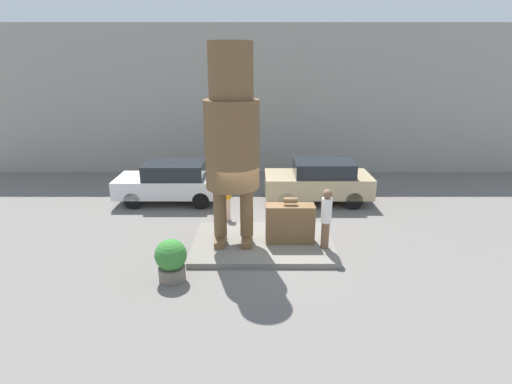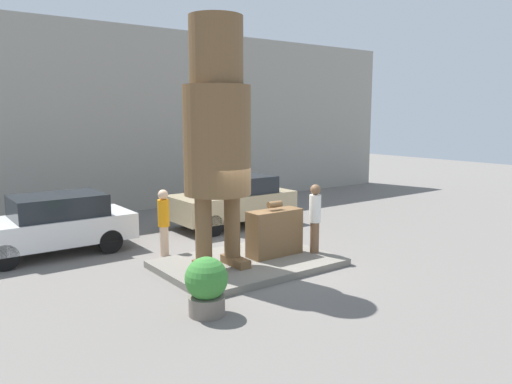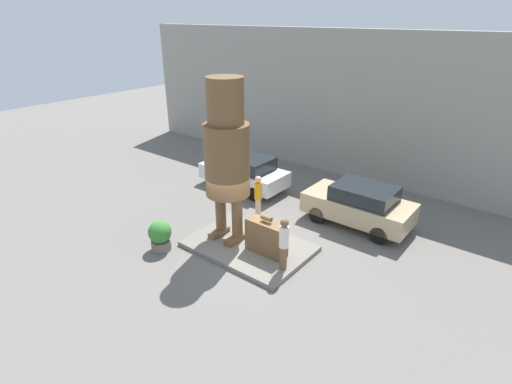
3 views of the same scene
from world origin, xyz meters
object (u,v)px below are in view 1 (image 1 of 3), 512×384
at_px(parked_car_tan, 318,180).
at_px(giant_suitcase, 289,223).
at_px(statue_figure, 231,132).
at_px(parked_car_white, 171,181).
at_px(planter_pot, 170,259).
at_px(tourist, 325,216).
at_px(worker_hivis, 226,193).

bearing_deg(parked_car_tan, giant_suitcase, 70.15).
xyz_separation_m(statue_figure, parked_car_white, (-2.62, 4.02, -2.63)).
bearing_deg(planter_pot, tourist, 20.04).
distance_m(giant_suitcase, tourist, 1.13).
distance_m(tourist, parked_car_tan, 4.46).
relative_size(statue_figure, parked_car_tan, 1.38).
height_order(tourist, parked_car_white, tourist).
distance_m(parked_car_white, planter_pot, 6.06).
relative_size(planter_pot, worker_hivis, 0.62).
relative_size(statue_figure, parked_car_white, 1.36).
bearing_deg(giant_suitcase, statue_figure, -179.97).
bearing_deg(worker_hivis, parked_car_tan, 28.62).
distance_m(statue_figure, giant_suitcase, 3.18).
bearing_deg(parked_car_tan, worker_hivis, 28.62).
bearing_deg(statue_figure, tourist, -9.02).
bearing_deg(tourist, statue_figure, 170.98).
height_order(giant_suitcase, worker_hivis, worker_hivis).
distance_m(parked_car_white, parked_car_tan, 5.74).
xyz_separation_m(statue_figure, parked_car_tan, (3.11, 4.01, -2.59)).
bearing_deg(statue_figure, parked_car_white, 123.13).
xyz_separation_m(planter_pot, worker_hivis, (1.13, 4.05, 0.39)).
bearing_deg(parked_car_tan, parked_car_white, -0.10).
distance_m(tourist, worker_hivis, 3.93).
height_order(giant_suitcase, parked_car_white, parked_car_white).
bearing_deg(statue_figure, worker_hivis, 99.16).
relative_size(parked_car_white, parked_car_tan, 1.02).
bearing_deg(worker_hivis, parked_car_white, 140.28).
xyz_separation_m(tourist, parked_car_tan, (0.47, 4.43, -0.26)).
bearing_deg(parked_car_white, tourist, 139.89).
bearing_deg(giant_suitcase, parked_car_white, 136.86).
distance_m(statue_figure, tourist, 3.55).
xyz_separation_m(giant_suitcase, worker_hivis, (-2.01, 2.12, 0.21)).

